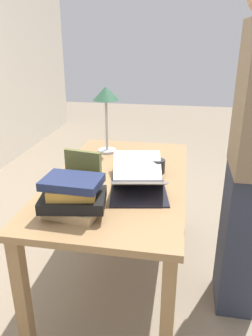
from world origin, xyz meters
name	(u,v)px	position (x,y,z in m)	size (l,w,h in m)	color
ground_plane	(120,274)	(0.00, 0.00, 0.00)	(12.00, 12.00, 0.00)	gray
reading_desk	(120,190)	(0.00, 0.00, 0.63)	(1.41, 0.78, 0.72)	#937047
open_book	(138,179)	(-0.09, -0.12, 0.76)	(0.60, 0.39, 0.12)	black
book_stack_tall	(73,196)	(-0.46, 0.13, 0.81)	(0.26, 0.33, 0.18)	tan
book_standing_upright	(84,174)	(-0.28, 0.13, 0.85)	(0.06, 0.20, 0.25)	brown
reading_lamp	(106,99)	(0.43, 0.18, 1.10)	(0.18, 0.18, 0.46)	#ADADB2
coffee_mug	(158,166)	(0.11, -0.22, 0.76)	(0.08, 0.11, 0.08)	#28282D
person_reader	(251,163)	(-0.10, -0.71, 0.89)	(0.36, 0.23, 1.78)	#2D3342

